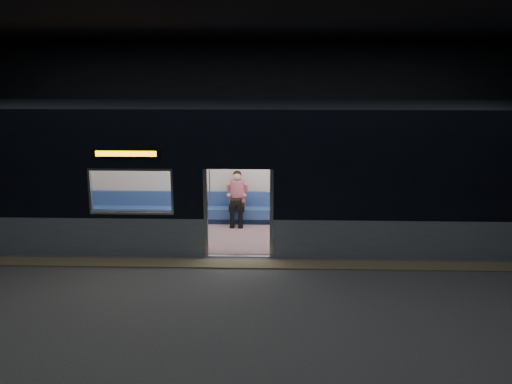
{
  "coord_description": "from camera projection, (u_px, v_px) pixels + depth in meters",
  "views": [
    {
      "loc": [
        0.76,
        -10.6,
        4.41
      ],
      "look_at": [
        0.35,
        2.3,
        1.22
      ],
      "focal_mm": 38.0,
      "sensor_mm": 36.0,
      "label": 1
    }
  ],
  "objects": [
    {
      "name": "passenger",
      "position": [
        237.0,
        195.0,
        14.61
      ],
      "size": [
        0.46,
        0.76,
        1.44
      ],
      "rotation": [
        0.0,
        0.0,
        -0.16
      ],
      "color": "black",
      "rests_on": "metro_car"
    },
    {
      "name": "handbag",
      "position": [
        236.0,
        202.0,
        14.41
      ],
      "size": [
        0.31,
        0.27,
        0.15
      ],
      "primitive_type": "cube",
      "rotation": [
        0.0,
        0.0,
        -0.02
      ],
      "color": "black",
      "rests_on": "passenger"
    },
    {
      "name": "transit_map",
      "position": [
        426.0,
        170.0,
        14.6
      ],
      "size": [
        1.03,
        0.03,
        0.67
      ],
      "primitive_type": "cube",
      "color": "white",
      "rests_on": "metro_car"
    },
    {
      "name": "station_floor",
      "position": [
        236.0,
        275.0,
        11.36
      ],
      "size": [
        24.0,
        14.0,
        0.01
      ],
      "primitive_type": "cube",
      "color": "#47494C",
      "rests_on": "ground"
    },
    {
      "name": "station_envelope",
      "position": [
        234.0,
        98.0,
        10.48
      ],
      "size": [
        24.0,
        14.0,
        5.0
      ],
      "color": "black",
      "rests_on": "station_floor"
    },
    {
      "name": "tactile_strip",
      "position": [
        238.0,
        264.0,
        11.89
      ],
      "size": [
        22.8,
        0.5,
        0.03
      ],
      "primitive_type": "cube",
      "color": "#8C7F59",
      "rests_on": "station_floor"
    },
    {
      "name": "metro_car",
      "position": [
        242.0,
        165.0,
        13.39
      ],
      "size": [
        18.0,
        3.04,
        3.35
      ],
      "color": "#8B96A6",
      "rests_on": "station_floor"
    }
  ]
}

